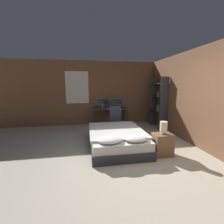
# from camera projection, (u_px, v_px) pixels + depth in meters

# --- Properties ---
(ground_plane) EXTENTS (20.00, 20.00, 0.00)m
(ground_plane) POSITION_uv_depth(u_px,v_px,m) (141.00, 168.00, 3.10)
(ground_plane) COLOR #B2A893
(wall_back) EXTENTS (12.00, 0.08, 2.70)m
(wall_back) POSITION_uv_depth(u_px,v_px,m) (111.00, 93.00, 6.55)
(wall_back) COLOR brown
(wall_back) RESTS_ON ground_plane
(wall_side_right) EXTENTS (0.06, 12.00, 2.70)m
(wall_side_right) POSITION_uv_depth(u_px,v_px,m) (185.00, 97.00, 4.64)
(wall_side_right) COLOR brown
(wall_side_right) RESTS_ON ground_plane
(bed) EXTENTS (1.48, 2.00, 0.55)m
(bed) POSITION_uv_depth(u_px,v_px,m) (117.00, 138.00, 4.15)
(bed) COLOR #2D2D33
(bed) RESTS_ON ground_plane
(nightstand) EXTENTS (0.44, 0.34, 0.54)m
(nightstand) POSITION_uv_depth(u_px,v_px,m) (162.00, 145.00, 3.64)
(nightstand) COLOR brown
(nightstand) RESTS_ON ground_plane
(bedside_lamp) EXTENTS (0.17, 0.17, 0.31)m
(bedside_lamp) POSITION_uv_depth(u_px,v_px,m) (164.00, 127.00, 3.56)
(bedside_lamp) COLOR gray
(bedside_lamp) RESTS_ON nightstand
(desk) EXTENTS (1.41, 0.66, 0.75)m
(desk) POSITION_uv_depth(u_px,v_px,m) (111.00, 110.00, 6.27)
(desk) COLOR #38383D
(desk) RESTS_ON ground_plane
(monitor_left) EXTENTS (0.55, 0.16, 0.38)m
(monitor_left) POSITION_uv_depth(u_px,v_px,m) (102.00, 102.00, 6.39)
(monitor_left) COLOR #B7B7BC
(monitor_left) RESTS_ON desk
(monitor_right) EXTENTS (0.55, 0.16, 0.38)m
(monitor_right) POSITION_uv_depth(u_px,v_px,m) (117.00, 102.00, 6.49)
(monitor_right) COLOR #B7B7BC
(monitor_right) RESTS_ON desk
(keyboard) EXTENTS (0.36, 0.13, 0.02)m
(keyboard) POSITION_uv_depth(u_px,v_px,m) (111.00, 109.00, 6.03)
(keyboard) COLOR #B7B7BC
(keyboard) RESTS_ON desk
(computer_mouse) EXTENTS (0.07, 0.05, 0.04)m
(computer_mouse) POSITION_uv_depth(u_px,v_px,m) (118.00, 108.00, 6.08)
(computer_mouse) COLOR #B7B7BC
(computer_mouse) RESTS_ON desk
(office_chair) EXTENTS (0.52, 0.52, 0.96)m
(office_chair) POSITION_uv_depth(u_px,v_px,m) (115.00, 121.00, 5.65)
(office_chair) COLOR black
(office_chair) RESTS_ON ground_plane
(bookshelf) EXTENTS (0.32, 0.87, 2.00)m
(bookshelf) POSITION_uv_depth(u_px,v_px,m) (160.00, 101.00, 5.80)
(bookshelf) COLOR #333338
(bookshelf) RESTS_ON ground_plane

